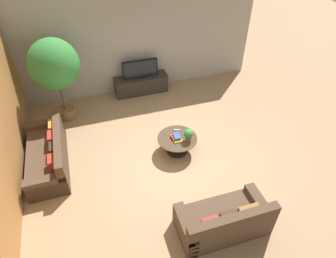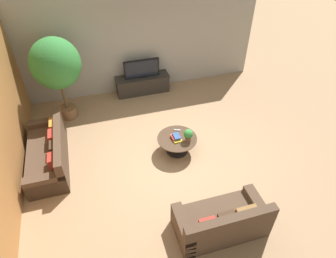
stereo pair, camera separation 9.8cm
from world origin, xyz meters
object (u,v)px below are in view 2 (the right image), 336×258
at_px(couch_by_wall, 49,153).
at_px(potted_palm_tall, 56,65).
at_px(television, 142,69).
at_px(potted_plant_tabletop, 188,135).
at_px(coffee_table, 177,142).
at_px(media_console, 143,84).
at_px(couch_near_entry, 222,222).

bearing_deg(couch_by_wall, potted_palm_tall, 164.74).
bearing_deg(television, potted_plant_tabletop, -81.82).
bearing_deg(couch_by_wall, coffee_table, 80.71).
bearing_deg(media_console, television, -90.00).
distance_m(television, couch_by_wall, 3.61).
distance_m(couch_near_entry, potted_plant_tabletop, 2.15).
height_order(media_console, coffee_table, media_console).
distance_m(couch_near_entry, potted_palm_tall, 5.31).
height_order(media_console, potted_palm_tall, potted_palm_tall).
xyz_separation_m(coffee_table, potted_plant_tabletop, (0.22, -0.15, 0.31)).
bearing_deg(couch_by_wall, media_console, 130.55).
bearing_deg(television, couch_by_wall, -139.47).
height_order(television, potted_palm_tall, potted_palm_tall).
xyz_separation_m(television, potted_plant_tabletop, (0.42, -2.95, -0.20)).
relative_size(media_console, potted_palm_tall, 0.71).
relative_size(television, couch_near_entry, 0.63).
xyz_separation_m(coffee_table, potted_palm_tall, (-2.46, 2.17, 1.29)).
bearing_deg(couch_by_wall, couch_near_entry, 47.94).
distance_m(television, potted_palm_tall, 2.47).
bearing_deg(media_console, couch_by_wall, -139.45).
height_order(television, coffee_table, television).
height_order(media_console, television, television).
xyz_separation_m(television, potted_palm_tall, (-2.26, -0.63, 0.78)).
bearing_deg(television, potted_palm_tall, -164.43).
distance_m(media_console, potted_plant_tabletop, 3.00).
bearing_deg(couch_near_entry, potted_palm_tall, -59.78).
relative_size(media_console, couch_by_wall, 0.77).
bearing_deg(couch_by_wall, television, 130.53).
height_order(media_console, couch_near_entry, couch_near_entry).
xyz_separation_m(television, couch_near_entry, (0.34, -5.08, -0.51)).
bearing_deg(coffee_table, potted_palm_tall, 138.56).
distance_m(television, potted_plant_tabletop, 2.99).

